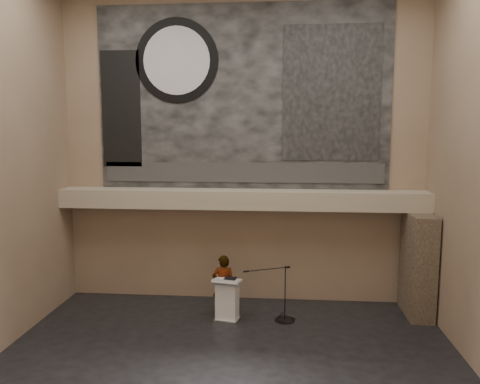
{
  "coord_description": "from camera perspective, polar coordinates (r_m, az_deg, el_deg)",
  "views": [
    {
      "loc": [
        1.05,
        -8.98,
        4.84
      ],
      "look_at": [
        0.0,
        3.2,
        3.2
      ],
      "focal_mm": 35.0,
      "sensor_mm": 36.0,
      "label": 1
    }
  ],
  "objects": [
    {
      "name": "banner_clock_face",
      "position": [
        13.33,
        -7.75,
        15.59
      ],
      "size": [
        1.84,
        0.02,
        1.84
      ],
      "primitive_type": "cylinder",
      "rotation": [
        1.57,
        0.0,
        0.0
      ],
      "color": "silver",
      "rests_on": "banner"
    },
    {
      "name": "speaker_person",
      "position": [
        12.4,
        -2.02,
        -11.32
      ],
      "size": [
        0.62,
        0.43,
        1.62
      ],
      "primitive_type": "imported",
      "rotation": [
        0.0,
        0.0,
        3.22
      ],
      "color": "silver",
      "rests_on": "floor"
    },
    {
      "name": "banner_building_print",
      "position": [
        13.02,
        11.1,
        11.73
      ],
      "size": [
        2.6,
        0.02,
        3.6
      ],
      "primitive_type": "cube",
      "color": "black",
      "rests_on": "banner"
    },
    {
      "name": "banner",
      "position": [
        13.02,
        0.3,
        11.43
      ],
      "size": [
        8.0,
        0.05,
        5.0
      ],
      "primitive_type": "cube",
      "color": "black",
      "rests_on": "wall_back"
    },
    {
      "name": "mic_stand",
      "position": [
        12.35,
        5.32,
        -14.45
      ],
      "size": [
        1.29,
        0.72,
        1.43
      ],
      "rotation": [
        0.0,
        0.0,
        0.41
      ],
      "color": "black",
      "rests_on": "floor"
    },
    {
      "name": "papers",
      "position": [
        11.95,
        -1.9,
        -10.59
      ],
      "size": [
        0.32,
        0.37,
        0.0
      ],
      "primitive_type": "cube",
      "rotation": [
        0.0,
        0.0,
        0.37
      ],
      "color": "white",
      "rests_on": "lectern"
    },
    {
      "name": "wall_front",
      "position": [
        5.12,
        -6.91,
        0.99
      ],
      "size": [
        10.0,
        0.02,
        8.5
      ],
      "primitive_type": "cube",
      "color": "#866C55",
      "rests_on": "floor"
    },
    {
      "name": "stone_pier",
      "position": [
        13.13,
        20.87,
        -8.29
      ],
      "size": [
        0.6,
        1.4,
        2.7
      ],
      "primitive_type": "cube",
      "color": "#44372A",
      "rests_on": "floor"
    },
    {
      "name": "sprinkler_left",
      "position": [
        12.99,
        -6.92,
        -2.03
      ],
      "size": [
        0.04,
        0.04,
        0.06
      ],
      "primitive_type": "cylinder",
      "color": "#B2893D",
      "rests_on": "soffit"
    },
    {
      "name": "floor",
      "position": [
        10.26,
        -1.63,
        -20.52
      ],
      "size": [
        10.0,
        10.0,
        0.0
      ],
      "primitive_type": "plane",
      "color": "black",
      "rests_on": "ground"
    },
    {
      "name": "banner_clock_rim",
      "position": [
        13.35,
        -7.73,
        15.58
      ],
      "size": [
        2.3,
        0.02,
        2.3
      ],
      "primitive_type": "cylinder",
      "rotation": [
        1.57,
        0.0,
        0.0
      ],
      "color": "black",
      "rests_on": "banner"
    },
    {
      "name": "soffit",
      "position": [
        12.77,
        0.15,
        -0.87
      ],
      "size": [
        10.0,
        0.8,
        0.5
      ],
      "primitive_type": "cube",
      "color": "tan",
      "rests_on": "wall_back"
    },
    {
      "name": "banner_brick_print",
      "position": [
        13.67,
        -14.29,
        9.75
      ],
      "size": [
        1.1,
        0.02,
        3.2
      ],
      "primitive_type": "cube",
      "color": "black",
      "rests_on": "banner"
    },
    {
      "name": "lectern",
      "position": [
        12.15,
        -1.57,
        -13.03
      ],
      "size": [
        0.76,
        0.61,
        1.13
      ],
      "rotation": [
        0.0,
        0.0,
        -0.21
      ],
      "color": "silver",
      "rests_on": "floor"
    },
    {
      "name": "binder",
      "position": [
        11.96,
        -1.2,
        -10.49
      ],
      "size": [
        0.33,
        0.28,
        0.04
      ],
      "primitive_type": "cube",
      "rotation": [
        0.0,
        0.0,
        -0.19
      ],
      "color": "black",
      "rests_on": "lectern"
    },
    {
      "name": "banner_text_strip",
      "position": [
        13.01,
        0.28,
        2.39
      ],
      "size": [
        7.76,
        0.02,
        0.55
      ],
      "primitive_type": "cube",
      "color": "#2D2D2D",
      "rests_on": "banner"
    },
    {
      "name": "sprinkler_right",
      "position": [
        12.75,
        8.68,
        -2.25
      ],
      "size": [
        0.04,
        0.04,
        0.06
      ],
      "primitive_type": "cylinder",
      "color": "#B2893D",
      "rests_on": "soffit"
    },
    {
      "name": "wall_back",
      "position": [
        13.04,
        0.3,
        5.05
      ],
      "size": [
        10.0,
        0.02,
        8.5
      ],
      "primitive_type": "cube",
      "color": "#866C55",
      "rests_on": "floor"
    }
  ]
}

